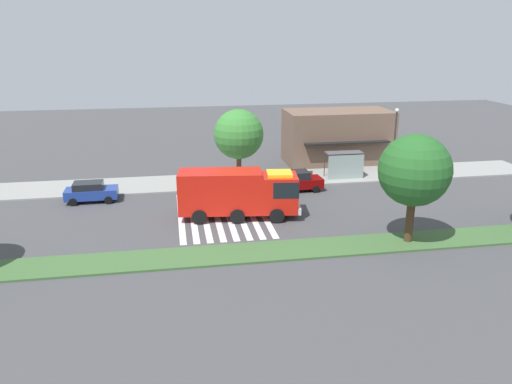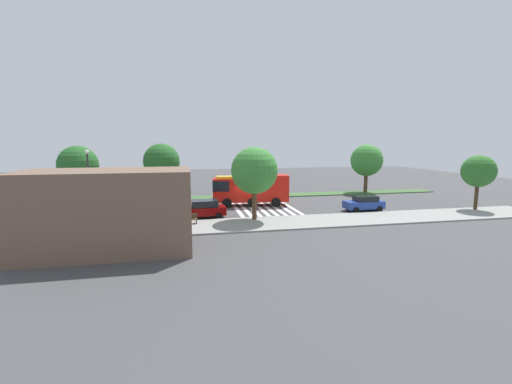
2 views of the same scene
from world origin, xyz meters
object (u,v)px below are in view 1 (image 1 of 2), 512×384
(bench_near_shelter, at_px, (304,175))
(median_tree_west, at_px, (415,171))
(fire_truck, at_px, (241,192))
(parked_car_west, at_px, (91,191))
(sidewalk_tree_west, at_px, (239,134))
(street_lamp, at_px, (395,138))
(bus_stop_shelter, at_px, (345,160))
(parked_car_mid, at_px, (296,181))

(bench_near_shelter, distance_m, median_tree_west, 16.19)
(fire_truck, distance_m, parked_car_west, 13.21)
(bench_near_shelter, distance_m, sidewalk_tree_west, 7.55)
(street_lamp, distance_m, sidewalk_tree_west, 14.66)
(bench_near_shelter, relative_size, sidewalk_tree_west, 0.23)
(bench_near_shelter, bearing_deg, parked_car_west, -171.83)
(bench_near_shelter, bearing_deg, fire_truck, -129.96)
(parked_car_west, xyz_separation_m, bus_stop_shelter, (22.97, 2.73, 1.02))
(fire_truck, relative_size, median_tree_west, 1.29)
(parked_car_west, distance_m, sidewalk_tree_west, 13.51)
(parked_car_mid, bearing_deg, fire_truck, -136.97)
(bus_stop_shelter, distance_m, sidewalk_tree_west, 10.66)
(parked_car_mid, height_order, median_tree_west, median_tree_west)
(fire_truck, xyz_separation_m, bus_stop_shelter, (11.21, 8.61, -0.17))
(parked_car_west, relative_size, bus_stop_shelter, 1.21)
(bench_near_shelter, bearing_deg, median_tree_west, -78.50)
(bus_stop_shelter, relative_size, sidewalk_tree_west, 0.51)
(sidewalk_tree_west, bearing_deg, fire_truck, -96.83)
(fire_truck, xyz_separation_m, street_lamp, (15.60, 7.68, 1.99))
(bus_stop_shelter, height_order, street_lamp, street_lamp)
(street_lamp, xyz_separation_m, sidewalk_tree_west, (-14.63, 0.40, 0.76))
(parked_car_mid, bearing_deg, street_lamp, 7.69)
(sidewalk_tree_west, bearing_deg, bus_stop_shelter, 2.96)
(parked_car_west, height_order, sidewalk_tree_west, sidewalk_tree_west)
(parked_car_mid, xyz_separation_m, sidewalk_tree_west, (-4.77, 2.20, 3.90))
(fire_truck, distance_m, parked_car_mid, 8.29)
(parked_car_west, xyz_separation_m, bench_near_shelter, (18.97, 2.72, -0.28))
(fire_truck, bearing_deg, sidewalk_tree_west, 90.29)
(fire_truck, bearing_deg, parked_car_west, 160.56)
(parked_car_mid, bearing_deg, sidewalk_tree_west, 152.55)
(bus_stop_shelter, bearing_deg, bench_near_shelter, -179.88)
(parked_car_west, bearing_deg, bench_near_shelter, 7.21)
(street_lamp, bearing_deg, median_tree_west, -110.22)
(fire_truck, height_order, median_tree_west, median_tree_west)
(bench_near_shelter, bearing_deg, street_lamp, -6.27)
(median_tree_west, bearing_deg, parked_car_mid, 110.05)
(parked_car_west, bearing_deg, fire_truck, -27.52)
(sidewalk_tree_west, distance_m, median_tree_west, 17.46)
(parked_car_west, height_order, bus_stop_shelter, bus_stop_shelter)
(bench_near_shelter, xyz_separation_m, median_tree_west, (3.11, -15.27, 4.40))
(street_lamp, bearing_deg, parked_car_mid, -169.64)
(bus_stop_shelter, distance_m, median_tree_west, 15.61)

